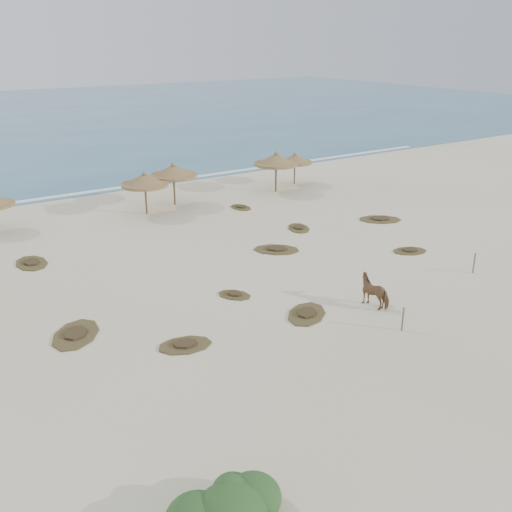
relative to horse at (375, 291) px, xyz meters
name	(u,v)px	position (x,y,z in m)	size (l,w,h in m)	color
ground	(301,315)	(-3.35, 1.08, -0.70)	(160.00, 160.00, 0.00)	beige
foam_line	(102,190)	(-3.35, 27.08, -0.70)	(70.00, 0.60, 0.01)	white
palapa_3	(145,181)	(-2.93, 19.09, 1.64)	(3.53, 3.53, 3.02)	brown
palapa_4	(173,172)	(-0.29, 20.12, 1.74)	(3.59, 3.59, 3.15)	brown
palapa_5	(276,160)	(8.02, 19.17, 1.80)	(3.99, 3.99, 3.22)	brown
palapa_6	(295,159)	(10.73, 20.34, 1.36)	(3.45, 3.45, 2.66)	brown
horse	(375,291)	(0.00, 0.00, 0.00)	(0.76, 1.67, 1.41)	brown
fence_post_near	(403,319)	(-0.73, -2.36, -0.18)	(0.08, 0.08, 1.05)	#716555
fence_post_far	(474,263)	(6.97, -0.04, -0.16)	(0.08, 0.08, 1.09)	#716555
scrub_1	(76,334)	(-12.24, 4.69, -0.65)	(3.03, 3.27, 0.16)	brown
scrub_2	(234,295)	(-4.80, 4.38, -0.65)	(1.78, 1.95, 0.16)	brown
scrub_3	(276,249)	(0.41, 8.31, -0.65)	(3.12, 2.99, 0.16)	brown
scrub_4	(410,251)	(6.63, 3.95, -0.65)	(2.32, 1.91, 0.16)	brown
scrub_5	(380,219)	(9.52, 9.22, -0.65)	(3.37, 3.07, 0.16)	brown
scrub_6	(32,263)	(-11.84, 13.86, -0.65)	(1.61, 2.47, 0.16)	brown
scrub_7	(299,228)	(3.85, 10.73, -0.65)	(2.09, 2.44, 0.16)	brown
scrub_9	(307,314)	(-3.18, 0.94, -0.65)	(2.91, 2.71, 0.16)	brown
scrub_10	(241,207)	(3.27, 16.76, -0.65)	(1.31, 1.93, 0.16)	brown
scrub_11	(185,345)	(-8.88, 1.45, -0.65)	(2.44, 1.89, 0.16)	brown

